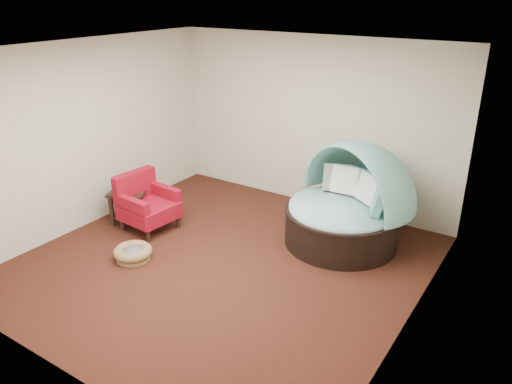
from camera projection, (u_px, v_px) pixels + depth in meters
The scene contains 10 objects.
floor at pixel (222, 263), 6.78m from camera, with size 5.00×5.00×0.00m, color #401D12.
wall_back at pixel (311, 123), 8.17m from camera, with size 5.00×5.00×0.00m, color beige.
wall_front at pixel (45, 247), 4.31m from camera, with size 5.00×5.00×0.00m, color beige.
wall_left at pixel (87, 135), 7.50m from camera, with size 5.00×5.00×0.00m, color beige.
wall_right at pixel (419, 211), 4.98m from camera, with size 5.00×5.00×0.00m, color beige.
ceiling at pixel (216, 50), 5.70m from camera, with size 5.00×5.00×0.00m, color white.
canopy_daybed at pixel (348, 198), 7.09m from camera, with size 2.18×2.16×1.49m.
pet_basket at pixel (133, 253), 6.84m from camera, with size 0.62×0.62×0.18m.
red_armchair at pixel (146, 204), 7.61m from camera, with size 0.81×0.81×0.87m.
side_table at pixel (130, 201), 7.86m from camera, with size 0.73×0.73×0.53m.
Camera 1 is at (3.61, -4.68, 3.49)m, focal length 35.00 mm.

